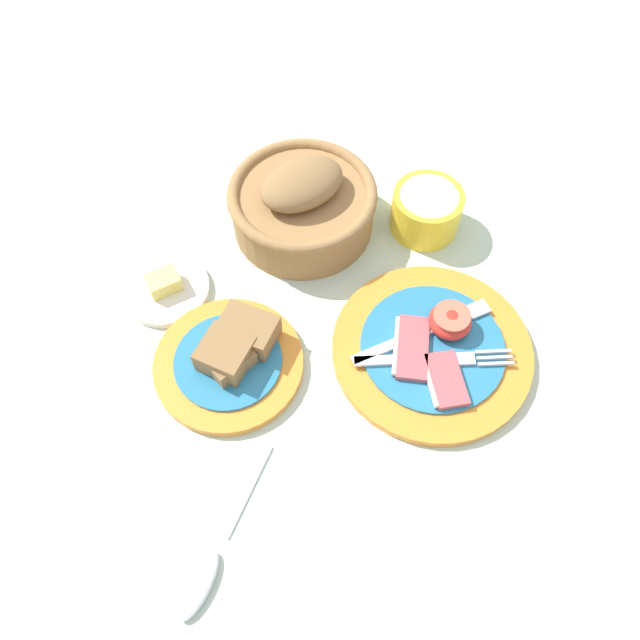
{
  "coord_description": "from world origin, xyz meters",
  "views": [
    {
      "loc": [
        -0.17,
        -0.29,
        0.66
      ],
      "look_at": [
        -0.05,
        0.08,
        0.02
      ],
      "focal_mm": 35.0,
      "sensor_mm": 36.0,
      "label": 1
    }
  ],
  "objects_px": {
    "bread_plate": "(231,357)",
    "teaspoon_by_saucer": "(212,559)",
    "breakfast_plate": "(433,348)",
    "sugar_cup": "(426,210)",
    "butter_dish": "(166,288)",
    "bread_basket": "(303,203)"
  },
  "relations": [
    {
      "from": "bread_plate",
      "to": "teaspoon_by_saucer",
      "type": "distance_m",
      "value": 0.22
    },
    {
      "from": "sugar_cup",
      "to": "breakfast_plate",
      "type": "bearing_deg",
      "value": -108.63
    },
    {
      "from": "sugar_cup",
      "to": "teaspoon_by_saucer",
      "type": "distance_m",
      "value": 0.5
    },
    {
      "from": "sugar_cup",
      "to": "butter_dish",
      "type": "distance_m",
      "value": 0.36
    },
    {
      "from": "sugar_cup",
      "to": "bread_basket",
      "type": "distance_m",
      "value": 0.16
    },
    {
      "from": "sugar_cup",
      "to": "bread_basket",
      "type": "height_order",
      "value": "bread_basket"
    },
    {
      "from": "sugar_cup",
      "to": "butter_dish",
      "type": "xyz_separation_m",
      "value": [
        -0.35,
        -0.01,
        -0.02
      ]
    },
    {
      "from": "bread_basket",
      "to": "butter_dish",
      "type": "bearing_deg",
      "value": -164.08
    },
    {
      "from": "breakfast_plate",
      "to": "teaspoon_by_saucer",
      "type": "distance_m",
      "value": 0.34
    },
    {
      "from": "breakfast_plate",
      "to": "teaspoon_by_saucer",
      "type": "bearing_deg",
      "value": -152.38
    },
    {
      "from": "bread_plate",
      "to": "butter_dish",
      "type": "xyz_separation_m",
      "value": [
        -0.06,
        0.12,
        -0.01
      ]
    },
    {
      "from": "bread_basket",
      "to": "bread_plate",
      "type": "bearing_deg",
      "value": -127.66
    },
    {
      "from": "sugar_cup",
      "to": "butter_dish",
      "type": "relative_size",
      "value": 0.85
    },
    {
      "from": "breakfast_plate",
      "to": "teaspoon_by_saucer",
      "type": "xyz_separation_m",
      "value": [
        -0.3,
        -0.16,
        -0.0
      ]
    },
    {
      "from": "bread_plate",
      "to": "sugar_cup",
      "type": "relative_size",
      "value": 1.91
    },
    {
      "from": "breakfast_plate",
      "to": "bread_plate",
      "type": "bearing_deg",
      "value": 167.01
    },
    {
      "from": "breakfast_plate",
      "to": "butter_dish",
      "type": "xyz_separation_m",
      "value": [
        -0.29,
        0.18,
        -0.0
      ]
    },
    {
      "from": "sugar_cup",
      "to": "teaspoon_by_saucer",
      "type": "xyz_separation_m",
      "value": [
        -0.36,
        -0.34,
        -0.03
      ]
    },
    {
      "from": "breakfast_plate",
      "to": "bread_plate",
      "type": "height_order",
      "value": "bread_plate"
    },
    {
      "from": "breakfast_plate",
      "to": "bread_basket",
      "type": "xyz_separation_m",
      "value": [
        -0.09,
        0.24,
        0.03
      ]
    },
    {
      "from": "breakfast_plate",
      "to": "teaspoon_by_saucer",
      "type": "relative_size",
      "value": 1.5
    },
    {
      "from": "teaspoon_by_saucer",
      "to": "bread_plate",
      "type": "bearing_deg",
      "value": -158.06
    }
  ]
}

